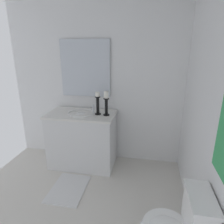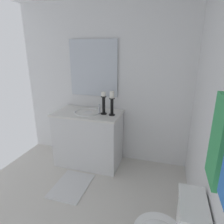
{
  "view_description": "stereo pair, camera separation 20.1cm",
  "coord_description": "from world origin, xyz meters",
  "px_view_note": "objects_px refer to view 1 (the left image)",
  "views": [
    {
      "loc": [
        1.57,
        0.81,
        1.76
      ],
      "look_at": [
        -0.31,
        0.46,
        1.15
      ],
      "focal_mm": 31.37,
      "sensor_mm": 36.0,
      "label": 1
    },
    {
      "loc": [
        1.53,
        1.0,
        1.76
      ],
      "look_at": [
        -0.31,
        0.46,
        1.15
      ],
      "focal_mm": 31.37,
      "sensor_mm": 36.0,
      "label": 2
    }
  ],
  "objects_px": {
    "mirror": "(85,69)",
    "candle_holder_tall": "(106,103)",
    "vanity_cabinet": "(82,139)",
    "candle_holder_short": "(98,103)",
    "sink_basin": "(81,116)",
    "bath_mat": "(69,189)"
  },
  "relations": [
    {
      "from": "candle_holder_tall",
      "to": "candle_holder_short",
      "type": "distance_m",
      "value": 0.13
    },
    {
      "from": "candle_holder_short",
      "to": "bath_mat",
      "type": "distance_m",
      "value": 1.22
    },
    {
      "from": "sink_basin",
      "to": "candle_holder_tall",
      "type": "bearing_deg",
      "value": 87.21
    },
    {
      "from": "vanity_cabinet",
      "to": "candle_holder_tall",
      "type": "relative_size",
      "value": 2.92
    },
    {
      "from": "sink_basin",
      "to": "candle_holder_short",
      "type": "relative_size",
      "value": 1.22
    },
    {
      "from": "vanity_cabinet",
      "to": "candle_holder_short",
      "type": "relative_size",
      "value": 3.08
    },
    {
      "from": "mirror",
      "to": "candle_holder_tall",
      "type": "relative_size",
      "value": 2.46
    },
    {
      "from": "vanity_cabinet",
      "to": "mirror",
      "type": "bearing_deg",
      "value": 179.99
    },
    {
      "from": "vanity_cabinet",
      "to": "candle_holder_tall",
      "type": "distance_m",
      "value": 0.73
    },
    {
      "from": "vanity_cabinet",
      "to": "sink_basin",
      "type": "distance_m",
      "value": 0.39
    },
    {
      "from": "mirror",
      "to": "candle_holder_short",
      "type": "bearing_deg",
      "value": 42.49
    },
    {
      "from": "mirror",
      "to": "candle_holder_short",
      "type": "xyz_separation_m",
      "value": [
        0.28,
        0.26,
        -0.45
      ]
    },
    {
      "from": "mirror",
      "to": "vanity_cabinet",
      "type": "bearing_deg",
      "value": -0.01
    },
    {
      "from": "sink_basin",
      "to": "candle_holder_short",
      "type": "distance_m",
      "value": 0.33
    },
    {
      "from": "candle_holder_tall",
      "to": "bath_mat",
      "type": "bearing_deg",
      "value": -32.68
    },
    {
      "from": "candle_holder_short",
      "to": "vanity_cabinet",
      "type": "bearing_deg",
      "value": -90.55
    },
    {
      "from": "mirror",
      "to": "candle_holder_tall",
      "type": "bearing_deg",
      "value": 52.45
    },
    {
      "from": "mirror",
      "to": "bath_mat",
      "type": "relative_size",
      "value": 1.42
    },
    {
      "from": "candle_holder_short",
      "to": "mirror",
      "type": "bearing_deg",
      "value": -137.51
    },
    {
      "from": "mirror",
      "to": "candle_holder_short",
      "type": "height_order",
      "value": "mirror"
    },
    {
      "from": "vanity_cabinet",
      "to": "bath_mat",
      "type": "xyz_separation_m",
      "value": [
        0.62,
        0.0,
        -0.42
      ]
    },
    {
      "from": "candle_holder_short",
      "to": "bath_mat",
      "type": "bearing_deg",
      "value": -22.57
    }
  ]
}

